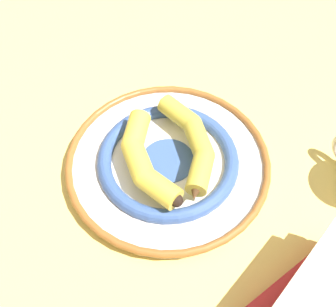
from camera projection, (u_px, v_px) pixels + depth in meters
name	position (u px, v px, depth m)	size (l,w,h in m)	color
ground_plane	(166.00, 186.00, 0.63)	(2.80, 2.80, 0.00)	#E5CC6B
decorative_bowl	(168.00, 161.00, 0.64)	(0.33, 0.33, 0.03)	white
banana_a	(143.00, 157.00, 0.60)	(0.11, 0.19, 0.04)	yellow
banana_b	(193.00, 142.00, 0.62)	(0.12, 0.19, 0.03)	gold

